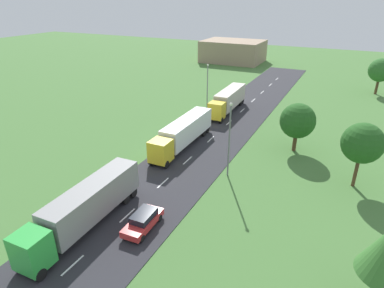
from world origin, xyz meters
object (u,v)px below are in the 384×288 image
lamppost_second (229,137)px  lamppost_third (207,84)px  truck_third (228,100)px  car_second (143,221)px  truck_lead (86,206)px  truck_second (183,132)px  distant_building (233,51)px  tree_oak (381,70)px  tree_maple (363,143)px  tree_birch (298,121)px

lamppost_second → lamppost_third: size_ratio=1.08×
truck_third → car_second: truck_third is taller
truck_lead → truck_third: truck_lead is taller
truck_second → distant_building: distant_building is taller
distant_building → truck_lead: bearing=-79.2°
truck_lead → truck_second: bearing=90.7°
truck_third → tree_oak: bearing=45.6°
tree_maple → distant_building: bearing=120.2°
truck_second → truck_third: size_ratio=1.07×
truck_second → tree_birch: tree_birch is taller
tree_oak → distant_building: (-39.83, 21.43, -1.84)m
lamppost_second → car_second: bearing=-105.4°
truck_third → lamppost_second: lamppost_second is taller
car_second → tree_oak: 62.05m
car_second → tree_maple: size_ratio=0.63×
tree_oak → tree_maple: 42.50m
truck_second → truck_third: 16.84m
truck_third → tree_birch: tree_birch is taller
lamppost_third → car_second: bearing=-75.6°
tree_birch → truck_lead: bearing=-119.2°
tree_oak → tree_birch: size_ratio=1.13×
lamppost_second → tree_oak: size_ratio=1.19×
lamppost_third → distant_building: 47.70m
distant_building → tree_maple: bearing=-59.8°
truck_second → lamppost_third: 17.29m
truck_second → car_second: 18.01m
lamppost_second → tree_oak: 49.05m
car_second → lamppost_second: size_ratio=0.52×
lamppost_second → tree_birch: 11.83m
car_second → truck_third: bearing=97.8°
truck_third → lamppost_third: (-4.04, -0.15, 2.39)m
car_second → tree_maple: tree_maple is taller
truck_lead → truck_third: 36.10m
tree_oak → distant_building: bearing=151.7°
lamppost_second → tree_birch: (5.69, 10.35, -0.66)m
tree_maple → distant_building: (-37.10, 63.84, -1.97)m
lamppost_third → truck_lead: bearing=-83.6°
tree_oak → tree_birch: tree_oak is taller
car_second → distant_building: bearing=104.3°
truck_third → lamppost_second: (8.12, -21.70, 2.72)m
distant_building → truck_second: bearing=-76.2°
truck_third → tree_maple: 27.98m
truck_second → truck_third: truck_third is taller
truck_second → car_second: (4.93, -17.27, -1.28)m
car_second → tree_oak: (19.45, 58.77, 4.18)m
truck_lead → tree_oak: 65.44m
truck_third → tree_birch: bearing=-39.4°
lamppost_third → tree_oak: bearing=41.4°
car_second → truck_second: bearing=105.9°
truck_second → tree_birch: (14.05, 5.49, 2.11)m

